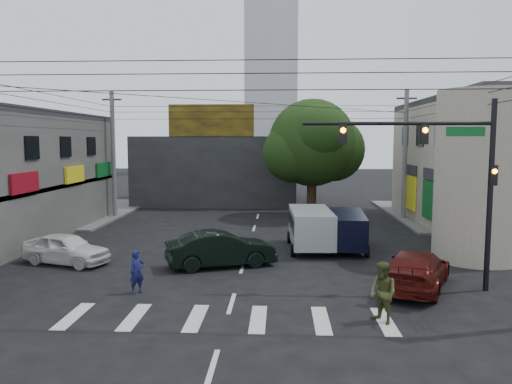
# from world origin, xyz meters

# --- Properties ---
(ground) EXTENTS (160.00, 160.00, 0.00)m
(ground) POSITION_xyz_m (0.00, 0.00, 0.00)
(ground) COLOR black
(ground) RESTS_ON ground
(sidewalk_far_left) EXTENTS (16.00, 16.00, 0.15)m
(sidewalk_far_left) POSITION_xyz_m (-18.00, 18.00, 0.07)
(sidewalk_far_left) COLOR #514F4C
(sidewalk_far_left) RESTS_ON ground
(sidewalk_far_right) EXTENTS (16.00, 16.00, 0.15)m
(sidewalk_far_right) POSITION_xyz_m (18.00, 18.00, 0.07)
(sidewalk_far_right) COLOR #514F4C
(sidewalk_far_right) RESTS_ON ground
(corner_column) EXTENTS (4.00, 4.00, 8.00)m
(corner_column) POSITION_xyz_m (11.00, 4.00, 4.00)
(corner_column) COLOR gray
(corner_column) RESTS_ON ground
(building_far) EXTENTS (14.00, 10.00, 6.00)m
(building_far) POSITION_xyz_m (-4.00, 26.00, 3.00)
(building_far) COLOR #232326
(building_far) RESTS_ON ground
(billboard) EXTENTS (7.00, 0.30, 2.60)m
(billboard) POSITION_xyz_m (-4.00, 21.10, 7.30)
(billboard) COLOR olive
(billboard) RESTS_ON building_far
(tower_distant) EXTENTS (9.00, 9.00, 44.00)m
(tower_distant) POSITION_xyz_m (0.00, 70.00, 22.00)
(tower_distant) COLOR silver
(tower_distant) RESTS_ON ground
(street_tree) EXTENTS (6.40, 6.40, 8.70)m
(street_tree) POSITION_xyz_m (4.00, 17.00, 5.47)
(street_tree) COLOR black
(street_tree) RESTS_ON ground
(traffic_gantry) EXTENTS (7.10, 0.35, 7.20)m
(traffic_gantry) POSITION_xyz_m (7.82, -1.00, 4.83)
(traffic_gantry) COLOR black
(traffic_gantry) RESTS_ON ground
(utility_pole_far_left) EXTENTS (0.32, 0.32, 9.20)m
(utility_pole_far_left) POSITION_xyz_m (-10.50, 16.00, 4.60)
(utility_pole_far_left) COLOR #59595B
(utility_pole_far_left) RESTS_ON ground
(utility_pole_far_right) EXTENTS (0.32, 0.32, 9.20)m
(utility_pole_far_right) POSITION_xyz_m (10.50, 16.00, 4.60)
(utility_pole_far_right) COLOR #59595B
(utility_pole_far_right) RESTS_ON ground
(dark_sedan) EXTENTS (4.87, 5.98, 1.61)m
(dark_sedan) POSITION_xyz_m (-0.97, 2.09, 0.80)
(dark_sedan) COLOR black
(dark_sedan) RESTS_ON ground
(white_compact) EXTENTS (4.17, 5.19, 1.43)m
(white_compact) POSITION_xyz_m (-8.16, 2.23, 0.71)
(white_compact) COLOR silver
(white_compact) RESTS_ON ground
(maroon_sedan) EXTENTS (5.86, 6.64, 1.48)m
(maroon_sedan) POSITION_xyz_m (6.90, -0.89, 0.74)
(maroon_sedan) COLOR #460D0A
(maroon_sedan) RESTS_ON ground
(silver_minivan) EXTENTS (5.00, 2.40, 2.08)m
(silver_minivan) POSITION_xyz_m (3.28, 5.87, 1.04)
(silver_minivan) COLOR #AEB1B7
(silver_minivan) RESTS_ON ground
(navy_van) EXTENTS (5.03, 2.47, 1.91)m
(navy_van) POSITION_xyz_m (5.11, 5.89, 0.96)
(navy_van) COLOR black
(navy_van) RESTS_ON ground
(traffic_officer) EXTENTS (0.98, 0.98, 1.63)m
(traffic_officer) POSITION_xyz_m (-3.62, -2.00, 0.81)
(traffic_officer) COLOR #15174A
(traffic_officer) RESTS_ON ground
(pedestrian_olive) EXTENTS (1.61, 1.59, 1.93)m
(pedestrian_olive) POSITION_xyz_m (4.89, -4.62, 0.96)
(pedestrian_olive) COLOR #424821
(pedestrian_olive) RESTS_ON ground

